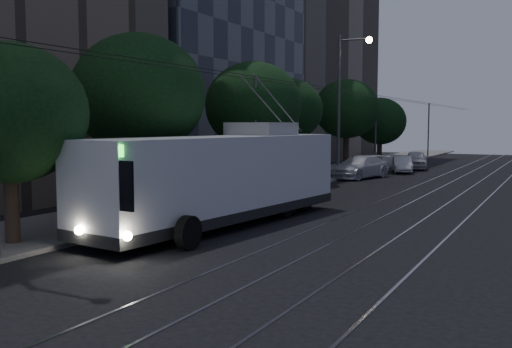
{
  "coord_description": "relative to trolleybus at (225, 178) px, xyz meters",
  "views": [
    {
      "loc": [
        7.94,
        -14.42,
        3.68
      ],
      "look_at": [
        -1.22,
        2.49,
        2.0
      ],
      "focal_mm": 40.0,
      "sensor_mm": 36.0,
      "label": 1
    }
  ],
  "objects": [
    {
      "name": "car_white_a",
      "position": [
        -1.16,
        10.8,
        -1.09
      ],
      "size": [
        2.98,
        4.08,
        1.29
      ],
      "primitive_type": "imported",
      "rotation": [
        0.0,
        0.0,
        0.43
      ],
      "color": "silver",
      "rests_on": "ground"
    },
    {
      "name": "tram_rails",
      "position": [
        5.4,
        16.8,
        -1.72
      ],
      "size": [
        4.52,
        90.0,
        0.02
      ],
      "color": "#95969D",
      "rests_on": "ground"
    },
    {
      "name": "tree_0",
      "position": [
        -3.6,
        -6.27,
        2.27
      ],
      "size": [
        4.63,
        4.63,
        6.1
      ],
      "color": "#31241B",
      "rests_on": "ground"
    },
    {
      "name": "ground",
      "position": [
        2.9,
        -3.2,
        -1.73
      ],
      "size": [
        120.0,
        120.0,
        0.0
      ],
      "primitive_type": "plane",
      "color": "black",
      "rests_on": "ground"
    },
    {
      "name": "tree_2",
      "position": [
        -3.6,
        8.78,
        2.92
      ],
      "size": [
        5.1,
        5.1,
        6.96
      ],
      "color": "#31241B",
      "rests_on": "ground"
    },
    {
      "name": "tree_4",
      "position": [
        -4.1,
        24.73,
        3.12
      ],
      "size": [
        5.07,
        5.07,
        7.15
      ],
      "color": "#31241B",
      "rests_on": "ground"
    },
    {
      "name": "sidewalk",
      "position": [
        -4.6,
        16.8,
        -1.66
      ],
      "size": [
        5.0,
        90.0,
        0.15
      ],
      "primitive_type": "cube",
      "color": "gray",
      "rests_on": "ground"
    },
    {
      "name": "tree_3",
      "position": [
        -4.1,
        14.14,
        2.81
      ],
      "size": [
        4.25,
        4.25,
        6.48
      ],
      "color": "#31241B",
      "rests_on": "ground"
    },
    {
      "name": "streetlamp_far",
      "position": [
        -2.09,
        18.64,
        4.06
      ],
      "size": [
        2.33,
        0.44,
        9.57
      ],
      "color": "#5B5B5D",
      "rests_on": "ground"
    },
    {
      "name": "pickup_silver",
      "position": [
        -0.58,
        4.8,
        -0.9
      ],
      "size": [
        4.37,
        6.55,
        1.67
      ],
      "primitive_type": "imported",
      "rotation": [
        0.0,
        0.0,
        0.29
      ],
      "color": "#9A9EA1",
      "rests_on": "ground"
    },
    {
      "name": "car_white_c",
      "position": [
        0.02,
        25.8,
        -1.12
      ],
      "size": [
        2.41,
        3.94,
        1.23
      ],
      "primitive_type": "imported",
      "rotation": [
        0.0,
        0.0,
        0.32
      ],
      "color": "white",
      "rests_on": "ground"
    },
    {
      "name": "tree_5",
      "position": [
        -3.6,
        32.12,
        2.2
      ],
      "size": [
        4.58,
        4.58,
        6.01
      ],
      "color": "#31241B",
      "rests_on": "ground"
    },
    {
      "name": "trolleybus",
      "position": [
        0.0,
        0.0,
        0.0
      ],
      "size": [
        3.85,
        12.64,
        5.63
      ],
      "rotation": [
        0.0,
        0.0,
        -0.1
      ],
      "color": "silver",
      "rests_on": "ground"
    },
    {
      "name": "overhead_wires",
      "position": [
        -2.07,
        16.8,
        1.74
      ],
      "size": [
        2.23,
        90.0,
        6.0
      ],
      "color": "black",
      "rests_on": "ground"
    },
    {
      "name": "car_white_d",
      "position": [
        0.2,
        29.53,
        -0.97
      ],
      "size": [
        2.69,
        4.77,
        1.53
      ],
      "primitive_type": "imported",
      "rotation": [
        0.0,
        0.0,
        0.21
      ],
      "color": "silver",
      "rests_on": "ground"
    },
    {
      "name": "car_white_b",
      "position": [
        -1.4,
        19.83,
        -0.96
      ],
      "size": [
        3.35,
        5.65,
        1.53
      ],
      "primitive_type": "imported",
      "rotation": [
        0.0,
        0.0,
        -0.24
      ],
      "color": "white",
      "rests_on": "ground"
    },
    {
      "name": "tree_1",
      "position": [
        -4.1,
        0.2,
        3.13
      ],
      "size": [
        5.32,
        5.32,
        7.27
      ],
      "color": "#31241B",
      "rests_on": "ground"
    }
  ]
}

